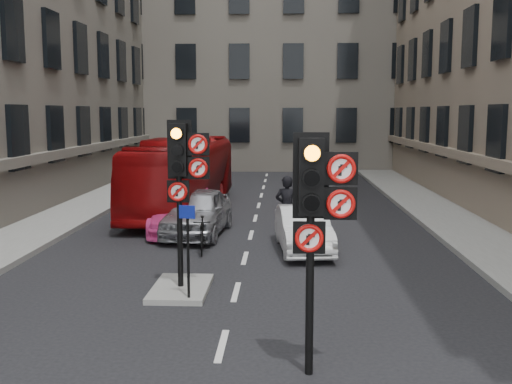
# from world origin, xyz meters

# --- Properties ---
(pavement_left) EXTENTS (3.00, 50.00, 0.16)m
(pavement_left) POSITION_xyz_m (-7.20, 12.00, 0.08)
(pavement_left) COLOR gray
(pavement_left) RESTS_ON ground
(pavement_right) EXTENTS (3.00, 50.00, 0.16)m
(pavement_right) POSITION_xyz_m (7.20, 12.00, 0.08)
(pavement_right) COLOR gray
(pavement_right) RESTS_ON ground
(centre_island) EXTENTS (1.20, 2.00, 0.12)m
(centre_island) POSITION_xyz_m (-1.20, 5.00, 0.06)
(centre_island) COLOR gray
(centre_island) RESTS_ON ground
(building_far) EXTENTS (30.00, 14.00, 20.00)m
(building_far) POSITION_xyz_m (0.00, 38.00, 10.00)
(building_far) COLOR #6B665A
(building_far) RESTS_ON ground
(signal_near) EXTENTS (0.91, 0.40, 3.58)m
(signal_near) POSITION_xyz_m (1.49, 0.99, 2.58)
(signal_near) COLOR black
(signal_near) RESTS_ON ground
(signal_far) EXTENTS (0.91, 0.40, 3.58)m
(signal_far) POSITION_xyz_m (-1.11, 4.99, 2.70)
(signal_far) COLOR black
(signal_far) RESTS_ON centre_island
(car_silver) EXTENTS (2.05, 4.41, 1.46)m
(car_silver) POSITION_xyz_m (-1.68, 11.02, 0.73)
(car_silver) COLOR #9B9DA3
(car_silver) RESTS_ON ground
(car_white) EXTENTS (1.65, 3.83, 1.23)m
(car_white) POSITION_xyz_m (1.58, 8.96, 0.61)
(car_white) COLOR silver
(car_white) RESTS_ON ground
(car_pink) EXTENTS (1.93, 4.32, 1.23)m
(car_pink) POSITION_xyz_m (-2.30, 11.47, 0.62)
(car_pink) COLOR #F1469B
(car_pink) RESTS_ON ground
(bus_red) EXTENTS (2.85, 10.37, 2.86)m
(bus_red) POSITION_xyz_m (-2.85, 15.41, 1.43)
(bus_red) COLOR maroon
(bus_red) RESTS_ON ground
(motorcycle) EXTENTS (0.63, 1.67, 0.98)m
(motorcycle) POSITION_xyz_m (-1.22, 8.65, 0.49)
(motorcycle) COLOR black
(motorcycle) RESTS_ON ground
(motorcyclist) EXTENTS (0.80, 0.62, 1.97)m
(motorcyclist) POSITION_xyz_m (1.12, 10.34, 0.98)
(motorcyclist) COLOR black
(motorcyclist) RESTS_ON ground
(info_sign) EXTENTS (0.33, 0.12, 1.90)m
(info_sign) POSITION_xyz_m (-0.90, 4.18, 1.35)
(info_sign) COLOR black
(info_sign) RESTS_ON centre_island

